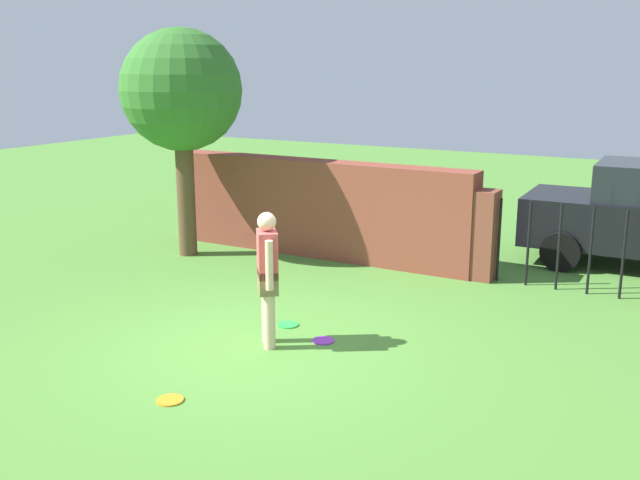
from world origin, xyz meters
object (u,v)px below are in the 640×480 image
Objects in this scene: frisbee_green at (288,325)px; frisbee_purple at (323,341)px; person at (268,273)px; tree at (181,92)px; frisbee_orange at (170,400)px.

frisbee_purple is at bearing -21.03° from frisbee_green.
frisbee_purple is 0.71m from frisbee_green.
tree is at bearing -167.62° from person.
frisbee_purple is at bearing -30.74° from tree.
person is 1.95m from frisbee_orange.
tree is 5.51m from frisbee_purple.
person is 1.11m from frisbee_purple.
person reaches higher than frisbee_green.
frisbee_orange is at bearing -40.24° from person.
tree is at bearing 149.26° from frisbee_purple.
frisbee_orange is (-0.04, -1.74, -0.89)m from person.
tree reaches higher than frisbee_green.
person is at bearing -38.56° from tree.
tree is at bearing 127.63° from frisbee_orange.
person is (3.57, -2.84, -1.90)m from tree.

